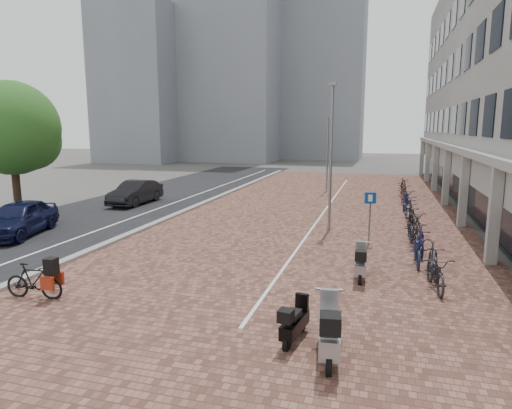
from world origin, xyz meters
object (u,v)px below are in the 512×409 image
object	(u,v)px
car_dark	(136,193)
scooter_mid	(295,321)
car_navy	(19,218)
scooter_front	(361,262)
scooter_back	(329,329)
hero_bike	(34,280)
parking_sign	(370,211)

from	to	relation	value
car_dark	scooter_mid	xyz separation A→B (m)	(12.56, -14.50, -0.24)
car_navy	scooter_mid	xyz separation A→B (m)	(13.16, -6.15, -0.28)
car_navy	scooter_front	world-z (taller)	car_navy
car_navy	car_dark	size ratio (longest dim) A/B	1.03
car_navy	scooter_back	bearing A→B (deg)	-40.59
hero_bike	scooter_back	world-z (taller)	scooter_back
car_navy	parking_sign	distance (m)	14.65
car_dark	parking_sign	size ratio (longest dim) A/B	2.04
scooter_mid	parking_sign	world-z (taller)	parking_sign
scooter_back	parking_sign	bearing A→B (deg)	79.80
hero_bike	scooter_front	distance (m)	9.28
scooter_front	scooter_mid	xyz separation A→B (m)	(-1.15, -4.48, -0.07)
car_dark	hero_bike	bearing A→B (deg)	-69.26
hero_bike	scooter_mid	size ratio (longest dim) A/B	1.24
car_dark	parking_sign	distance (m)	15.02
car_dark	scooter_back	size ratio (longest dim) A/B	2.35
scooter_front	parking_sign	bearing A→B (deg)	86.20
scooter_mid	scooter_back	bearing A→B (deg)	-24.51
scooter_mid	scooter_back	xyz separation A→B (m)	(0.79, -0.51, 0.16)
hero_bike	scooter_front	bearing A→B (deg)	-70.36
car_navy	scooter_front	xyz separation A→B (m)	(14.31, -1.67, -0.22)
car_navy	scooter_mid	bearing A→B (deg)	-40.11
car_dark	hero_bike	distance (m)	15.04
scooter_mid	scooter_back	distance (m)	0.96
car_navy	parking_sign	xyz separation A→B (m)	(14.42, 2.49, 0.62)
car_navy	scooter_front	distance (m)	14.41
car_navy	parking_sign	bearing A→B (deg)	-5.26
scooter_front	scooter_mid	world-z (taller)	scooter_front
scooter_front	scooter_mid	distance (m)	4.63
scooter_mid	hero_bike	bearing A→B (deg)	-175.02
car_navy	hero_bike	size ratio (longest dim) A/B	2.61
car_navy	scooter_mid	distance (m)	14.53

